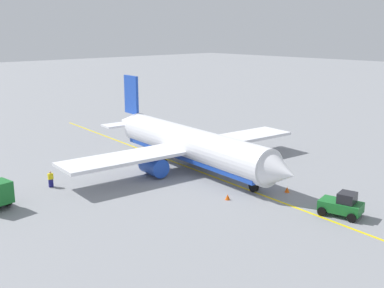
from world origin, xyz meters
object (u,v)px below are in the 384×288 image
at_px(pushback_tug, 342,205).
at_px(airplane, 190,145).
at_px(safety_cone_nose, 228,197).
at_px(safety_cone_wingtip, 287,190).
at_px(refueling_worker, 51,179).

bearing_deg(pushback_tug, airplane, 179.65).
xyz_separation_m(pushback_tug, safety_cone_nose, (-9.58, -4.47, -0.73)).
distance_m(airplane, safety_cone_nose, 11.78).
height_order(pushback_tug, safety_cone_wingtip, pushback_tug).
bearing_deg(safety_cone_wingtip, pushback_tug, -12.39).
bearing_deg(refueling_worker, safety_cone_nose, 35.69).
distance_m(pushback_tug, safety_cone_wingtip, 7.23).
relative_size(pushback_tug, safety_cone_wingtip, 7.09).
relative_size(airplane, safety_cone_nose, 58.70).
bearing_deg(airplane, safety_cone_nose, -23.51).
height_order(airplane, safety_cone_wingtip, airplane).
relative_size(airplane, pushback_tug, 8.23).
bearing_deg(pushback_tug, safety_cone_wingtip, 167.61).
height_order(refueling_worker, safety_cone_nose, refueling_worker).
height_order(pushback_tug, safety_cone_nose, pushback_tug).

